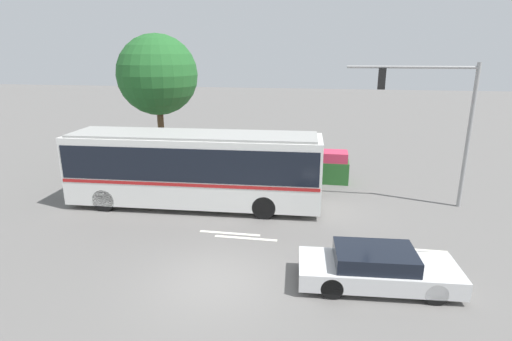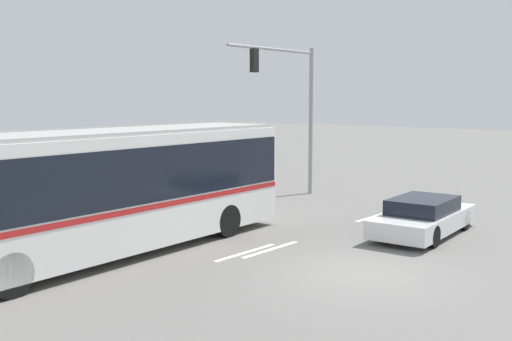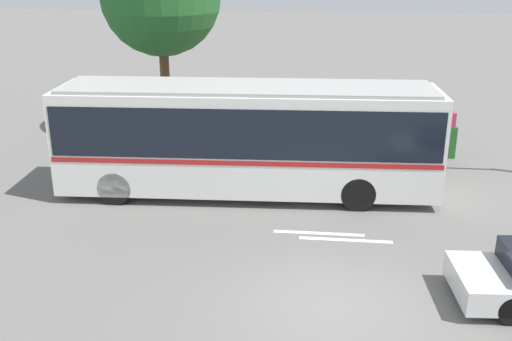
# 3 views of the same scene
# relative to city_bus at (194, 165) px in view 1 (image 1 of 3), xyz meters

# --- Properties ---
(ground_plane) EXTENTS (140.00, 140.00, 0.00)m
(ground_plane) POSITION_rel_city_bus_xyz_m (2.53, -6.09, -1.91)
(ground_plane) COLOR slate
(city_bus) EXTENTS (11.41, 3.09, 3.37)m
(city_bus) POSITION_rel_city_bus_xyz_m (0.00, 0.00, 0.00)
(city_bus) COLOR silver
(city_bus) RESTS_ON ground
(sedan_foreground) EXTENTS (4.80, 2.14, 1.18)m
(sedan_foreground) POSITION_rel_city_bus_xyz_m (7.43, -5.47, -1.34)
(sedan_foreground) COLOR silver
(sedan_foreground) RESTS_ON ground
(traffic_light_pole) EXTENTS (5.45, 0.24, 6.38)m
(traffic_light_pole) POSITION_rel_city_bus_xyz_m (10.61, 1.92, 2.38)
(traffic_light_pole) COLOR gray
(traffic_light_pole) RESTS_ON ground
(flowering_hedge) EXTENTS (9.22, 1.26, 1.68)m
(flowering_hedge) POSITION_rel_city_bus_xyz_m (2.46, 4.67, -1.08)
(flowering_hedge) COLOR #286028
(flowering_hedge) RESTS_ON ground
(street_tree_left) EXTENTS (4.68, 4.68, 7.85)m
(street_tree_left) POSITION_rel_city_bus_xyz_m (-4.12, 6.27, 3.58)
(street_tree_left) COLOR brown
(street_tree_left) RESTS_ON ground
(lane_stripe_near) EXTENTS (2.40, 0.16, 0.01)m
(lane_stripe_near) POSITION_rel_city_bus_xyz_m (2.94, -3.00, -1.91)
(lane_stripe_near) COLOR silver
(lane_stripe_near) RESTS_ON ground
(lane_stripe_mid) EXTENTS (2.40, 0.16, 0.01)m
(lane_stripe_mid) POSITION_rel_city_bus_xyz_m (2.24, -2.68, -1.91)
(lane_stripe_mid) COLOR silver
(lane_stripe_mid) RESTS_ON ground
(lane_stripe_far) EXTENTS (2.40, 0.16, 0.01)m
(lane_stripe_far) POSITION_rel_city_bus_xyz_m (8.99, -2.89, -1.91)
(lane_stripe_far) COLOR silver
(lane_stripe_far) RESTS_ON ground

